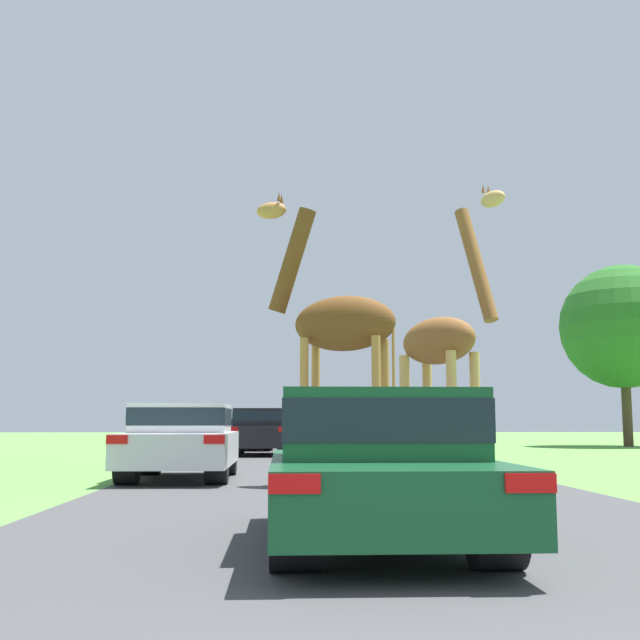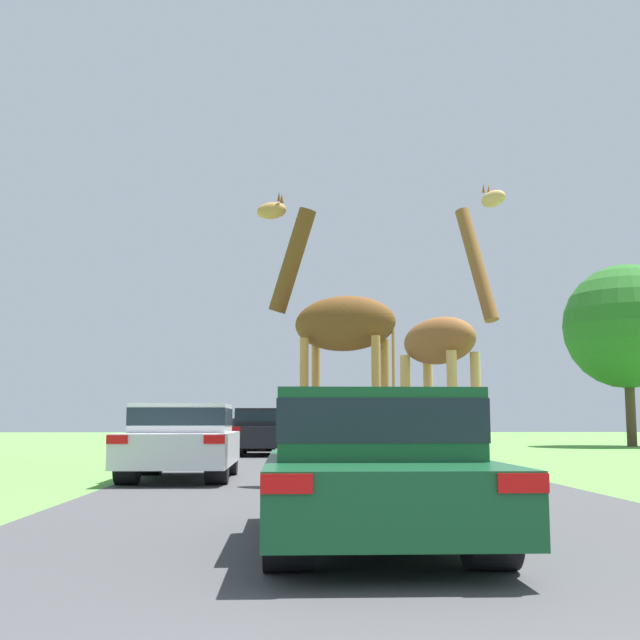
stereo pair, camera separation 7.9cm
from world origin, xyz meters
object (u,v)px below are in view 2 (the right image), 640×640
(car_rear_follower, at_px, (253,432))
(tree_right_cluster, at_px, (627,327))
(giraffe_near_road, at_px, (337,326))
(car_queue_left, at_px, (374,435))
(car_verge_right, at_px, (182,439))
(car_queue_right, at_px, (262,430))
(car_far_ahead, at_px, (387,429))
(giraffe_companion, at_px, (443,347))
(car_lead_maroon, at_px, (372,463))

(car_rear_follower, relative_size, tree_right_cluster, 0.60)
(giraffe_near_road, bearing_deg, car_rear_follower, 27.94)
(car_queue_left, distance_m, car_verge_right, 5.81)
(car_queue_right, height_order, car_far_ahead, car_queue_right)
(car_verge_right, bearing_deg, car_queue_left, 45.74)
(car_queue_left, bearing_deg, car_rear_follower, 105.75)
(giraffe_companion, xyz_separation_m, tree_right_cluster, (11.92, 19.17, 2.74))
(giraffe_near_road, distance_m, car_far_ahead, 16.73)
(giraffe_near_road, height_order, tree_right_cluster, tree_right_cluster)
(car_lead_maroon, xyz_separation_m, car_verge_right, (-2.71, 8.10, 0.04))
(car_far_ahead, height_order, car_verge_right, car_far_ahead)
(car_rear_follower, xyz_separation_m, tree_right_cluster, (16.23, 2.91, 4.57))
(car_lead_maroon, distance_m, car_rear_follower, 24.47)
(car_verge_right, bearing_deg, car_queue_right, 83.91)
(giraffe_companion, bearing_deg, giraffe_near_road, 7.53)
(giraffe_companion, height_order, car_verge_right, giraffe_companion)
(car_verge_right, height_order, car_rear_follower, car_verge_right)
(giraffe_near_road, bearing_deg, tree_right_cluster, -12.85)
(car_far_ahead, relative_size, car_rear_follower, 0.97)
(car_queue_left, height_order, tree_right_cluster, tree_right_cluster)
(giraffe_companion, xyz_separation_m, car_queue_right, (-3.79, 10.89, -1.70))
(giraffe_companion, bearing_deg, car_verge_right, -31.11)
(giraffe_near_road, xyz_separation_m, car_verge_right, (-2.80, 1.72, -1.94))
(car_far_ahead, bearing_deg, giraffe_companion, -92.72)
(car_queue_right, distance_m, car_rear_follower, 5.40)
(car_rear_follower, bearing_deg, giraffe_companion, -75.14)
(car_lead_maroon, height_order, car_queue_left, car_queue_left)
(car_lead_maroon, bearing_deg, tree_right_cluster, 62.57)
(car_lead_maroon, relative_size, tree_right_cluster, 0.51)
(giraffe_near_road, distance_m, tree_right_cluster, 25.33)
(giraffe_companion, xyz_separation_m, car_verge_right, (-4.96, -0.02, -1.74))
(car_queue_left, bearing_deg, car_lead_maroon, -96.28)
(car_rear_follower, bearing_deg, tree_right_cluster, 10.15)
(car_lead_maroon, height_order, car_rear_follower, car_lead_maroon)
(car_queue_left, xyz_separation_m, car_rear_follower, (-3.42, 12.12, -0.09))
(tree_right_cluster, bearing_deg, car_rear_follower, -169.85)
(giraffe_companion, relative_size, car_lead_maroon, 1.33)
(car_lead_maroon, xyz_separation_m, car_queue_right, (-1.54, 19.01, 0.08))
(giraffe_near_road, xyz_separation_m, car_lead_maroon, (-0.09, -6.39, -1.98))
(giraffe_near_road, xyz_separation_m, car_queue_right, (-1.64, 12.63, -1.90))
(giraffe_companion, distance_m, car_lead_maroon, 8.61)
(giraffe_companion, bearing_deg, car_rear_follower, -106.46)
(car_lead_maroon, bearing_deg, car_verge_right, 108.48)
(car_lead_maroon, relative_size, car_rear_follower, 0.84)
(car_queue_right, height_order, car_queue_left, car_queue_right)
(car_lead_maroon, bearing_deg, car_rear_follower, 94.85)
(giraffe_near_road, relative_size, car_rear_follower, 1.06)
(giraffe_near_road, xyz_separation_m, car_far_ahead, (2.85, 16.38, -1.90))
(giraffe_near_road, distance_m, giraffe_companion, 2.77)
(giraffe_companion, relative_size, car_far_ahead, 1.15)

